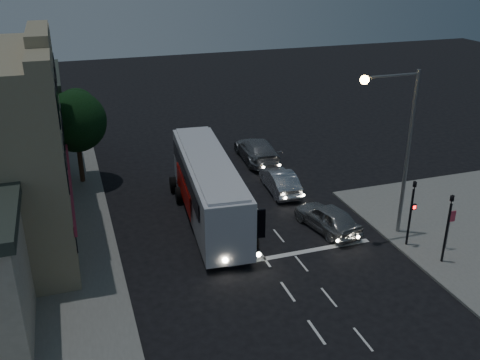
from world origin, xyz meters
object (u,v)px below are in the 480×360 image
object	(u,v)px
traffic_signal_side	(449,220)
regulatory_sign	(450,224)
street_tree	(75,119)
car_sedan_b	(257,150)
traffic_signal_main	(412,205)
car_suv	(328,217)
car_sedan_a	(280,181)
streetlight	(399,136)
tour_bus	(208,186)

from	to	relation	value
traffic_signal_side	regulatory_sign	distance (m)	1.61
regulatory_sign	street_tree	bearing A→B (deg)	138.92
car_sedan_b	traffic_signal_main	size ratio (longest dim) A/B	1.41
car_suv	car_sedan_b	bearing A→B (deg)	-101.38
car_sedan_a	street_tree	world-z (taller)	street_tree
traffic_signal_main	streetlight	distance (m)	3.61
car_sedan_b	streetlight	bearing A→B (deg)	105.92
car_suv	traffic_signal_side	size ratio (longest dim) A/B	1.09
car_sedan_a	regulatory_sign	world-z (taller)	regulatory_sign
car_sedan_a	regulatory_sign	distance (m)	11.12
car_sedan_b	regulatory_sign	bearing A→B (deg)	110.78
tour_bus	traffic_signal_main	world-z (taller)	traffic_signal_main
car_sedan_a	street_tree	distance (m)	13.85
car_sedan_a	car_suv	bearing A→B (deg)	99.72
streetlight	street_tree	size ratio (longest dim) A/B	1.45
traffic_signal_main	regulatory_sign	world-z (taller)	traffic_signal_main
tour_bus	regulatory_sign	distance (m)	13.17
car_sedan_a	car_sedan_b	distance (m)	5.73
car_sedan_a	traffic_signal_main	world-z (taller)	traffic_signal_main
tour_bus	car_sedan_b	xyz separation A→B (m)	(5.84, 7.78, -1.17)
traffic_signal_main	streetlight	xyz separation A→B (m)	(-0.26, 1.42, 3.31)
regulatory_sign	streetlight	bearing A→B (deg)	128.75
car_sedan_a	streetlight	size ratio (longest dim) A/B	0.50
car_sedan_a	tour_bus	bearing A→B (deg)	25.50
traffic_signal_main	regulatory_sign	distance (m)	2.14
car_sedan_b	car_suv	bearing A→B (deg)	93.33
car_suv	traffic_signal_main	xyz separation A→B (m)	(3.16, -3.02, 1.66)
tour_bus	traffic_signal_main	bearing A→B (deg)	-31.12
car_sedan_b	tour_bus	bearing A→B (deg)	56.21
streetlight	street_tree	world-z (taller)	streetlight
tour_bus	regulatory_sign	size ratio (longest dim) A/B	5.58
streetlight	traffic_signal_side	bearing A→B (deg)	-74.30
car_suv	car_sedan_b	distance (m)	11.36
car_suv	traffic_signal_side	distance (m)	6.53
car_sedan_b	regulatory_sign	size ratio (longest dim) A/B	2.63
tour_bus	regulatory_sign	world-z (taller)	tour_bus
streetlight	street_tree	distance (m)	20.19
traffic_signal_main	street_tree	world-z (taller)	street_tree
car_sedan_a	regulatory_sign	size ratio (longest dim) A/B	2.05
car_sedan_b	street_tree	distance (m)	13.13
car_sedan_b	regulatory_sign	xyz separation A→B (m)	(4.90, -15.40, 0.76)
regulatory_sign	streetlight	world-z (taller)	streetlight
car_suv	traffic_signal_main	distance (m)	4.67
streetlight	car_sedan_a	bearing A→B (deg)	115.34
car_sedan_b	street_tree	size ratio (longest dim) A/B	0.93
traffic_signal_side	streetlight	bearing A→B (deg)	105.70
traffic_signal_main	traffic_signal_side	size ratio (longest dim) A/B	1.00
car_suv	regulatory_sign	world-z (taller)	regulatory_sign
car_suv	car_sedan_b	world-z (taller)	car_sedan_b
car_sedan_a	traffic_signal_main	xyz separation A→B (m)	(3.69, -8.68, 1.68)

